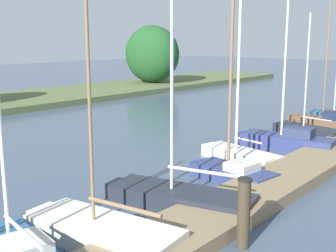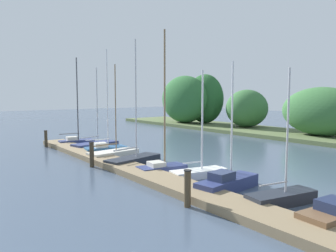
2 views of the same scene
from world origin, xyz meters
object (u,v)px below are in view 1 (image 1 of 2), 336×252
at_px(sailboat_4, 175,195).
at_px(sailboat_8, 305,130).
at_px(sailboat_10, 336,115).
at_px(mooring_piling_1, 244,213).
at_px(sailboat_5, 231,167).
at_px(sailboat_6, 238,152).
at_px(sailboat_7, 285,140).
at_px(sailboat_3, 98,229).
at_px(sailboat_9, 326,122).

distance_m(sailboat_4, sailboat_8, 10.36).
height_order(sailboat_10, mooring_piling_1, sailboat_10).
relative_size(sailboat_5, sailboat_10, 1.41).
distance_m(sailboat_8, mooring_piling_1, 11.70).
distance_m(sailboat_6, sailboat_7, 2.71).
bearing_deg(sailboat_7, sailboat_8, -90.45).
bearing_deg(sailboat_7, sailboat_5, 87.66).
xyz_separation_m(sailboat_3, sailboat_4, (2.72, 0.02, 0.03)).
relative_size(sailboat_4, sailboat_5, 0.98).
relative_size(sailboat_7, mooring_piling_1, 3.85).
distance_m(sailboat_4, sailboat_6, 5.09).
relative_size(sailboat_6, sailboat_7, 0.96).
height_order(sailboat_9, sailboat_10, sailboat_9).
xyz_separation_m(sailboat_6, sailboat_9, (7.75, -0.33, 0.06)).
relative_size(sailboat_3, sailboat_5, 0.81).
bearing_deg(sailboat_9, mooring_piling_1, 108.67).
xyz_separation_m(sailboat_6, mooring_piling_1, (-5.83, -3.69, 0.47)).
distance_m(sailboat_6, mooring_piling_1, 6.91).
relative_size(sailboat_3, sailboat_6, 1.14).
height_order(sailboat_5, sailboat_6, sailboat_5).
bearing_deg(sailboat_10, sailboat_9, 84.10).
bearing_deg(sailboat_4, sailboat_3, 76.74).
bearing_deg(sailboat_6, sailboat_8, -83.12).
height_order(sailboat_4, sailboat_8, sailboat_4).
height_order(sailboat_8, sailboat_10, sailboat_10).
distance_m(sailboat_7, sailboat_8, 2.74).
bearing_deg(sailboat_7, sailboat_9, -94.10).
relative_size(sailboat_3, sailboat_10, 1.15).
bearing_deg(sailboat_3, sailboat_5, -96.94).
distance_m(sailboat_4, mooring_piling_1, 2.75).
distance_m(sailboat_5, sailboat_9, 9.84).
bearing_deg(sailboat_5, sailboat_3, 97.99).
distance_m(sailboat_5, mooring_piling_1, 4.63).
distance_m(sailboat_5, sailboat_6, 2.31).
xyz_separation_m(sailboat_5, sailboat_10, (12.14, 1.00, -0.07)).
relative_size(sailboat_6, sailboat_8, 1.04).
height_order(sailboat_7, mooring_piling_1, sailboat_7).
bearing_deg(sailboat_10, sailboat_4, 80.86).
bearing_deg(sailboat_9, sailboat_5, 98.83).
distance_m(sailboat_6, sailboat_8, 5.37).
relative_size(sailboat_4, sailboat_9, 1.03).
bearing_deg(sailboat_5, sailboat_4, 98.65).
relative_size(sailboat_7, sailboat_9, 0.78).
distance_m(sailboat_6, sailboat_9, 7.76).
relative_size(sailboat_7, sailboat_8, 1.08).
height_order(sailboat_3, sailboat_9, sailboat_9).
bearing_deg(sailboat_10, sailboat_8, 79.89).
bearing_deg(sailboat_9, sailboat_3, 97.73).
xyz_separation_m(sailboat_3, sailboat_8, (13.05, 0.84, 0.01)).
bearing_deg(sailboat_10, mooring_piling_1, 89.71).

